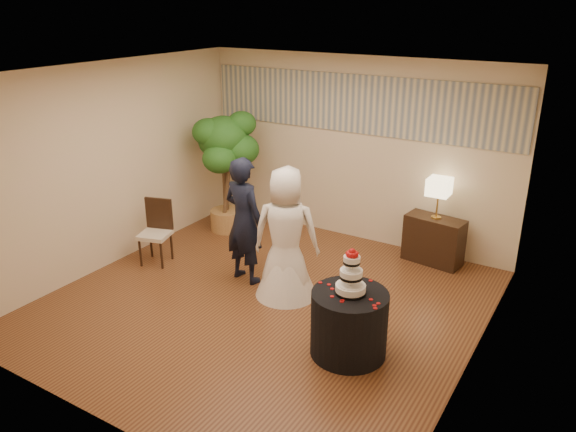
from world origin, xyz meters
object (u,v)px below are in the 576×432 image
Objects in this scene: cake_table at (349,324)px; side_chair at (155,233)px; groom at (244,220)px; ficus_tree at (225,172)px; console at (434,240)px; bride at (286,233)px; table_lamp at (438,198)px; wedding_cake at (351,271)px.

side_chair is at bearing 170.23° from cake_table.
ficus_tree reaches higher than groom.
groom is 1.80m from ficus_tree.
console is 3.96m from side_chair.
table_lamp is at bearing -145.67° from bride.
groom is at bearing -27.83° from bride.
ficus_tree reaches higher than table_lamp.
ficus_tree reaches higher than bride.
groom is at bearing 156.87° from wedding_cake.
wedding_cake reaches higher than cake_table.
groom is 0.86× the size of ficus_tree.
side_chair is (-0.11, -1.51, -0.53)m from ficus_tree.
side_chair is (-3.37, -2.08, -0.51)m from table_lamp.
ficus_tree is 2.16× the size of side_chair.
cake_table is at bearing -91.38° from table_lamp.
bride is at bearing 148.93° from cake_table.
ficus_tree is at bearing 68.53° from side_chair.
ficus_tree reaches higher than wedding_cake.
ficus_tree is at bearing 146.88° from cake_table.
groom reaches higher than console.
side_chair is at bearing -140.59° from console.
bride is 2.31m from table_lamp.
ficus_tree is at bearing 146.88° from wedding_cake.
wedding_cake is (1.92, -0.82, 0.12)m from groom.
groom is 2.93× the size of table_lamp.
table_lamp is 0.29× the size of ficus_tree.
groom is 2.09m from wedding_cake.
console is at bearing -145.67° from bride.
wedding_cake is at bearing 127.51° from bride.
wedding_cake is 2.65m from table_lamp.
bride is at bearing -124.25° from table_lamp.
cake_table is at bearing -33.12° from ficus_tree.
cake_table is at bearing 127.51° from bride.
side_chair is at bearing 170.23° from wedding_cake.
wedding_cake is 3.81m from ficus_tree.
cake_table is (1.23, -0.74, -0.49)m from bride.
groom is 3.37× the size of wedding_cake.
wedding_cake is 0.87× the size of table_lamp.
groom reaches higher than side_chair.
bride is at bearing -34.35° from ficus_tree.
side_chair is at bearing -94.22° from ficus_tree.
cake_table is 3.35m from side_chair.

